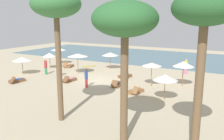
# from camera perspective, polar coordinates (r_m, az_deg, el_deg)

# --- Properties ---
(ground_plane) EXTENTS (60.00, 60.00, 0.00)m
(ground_plane) POSITION_cam_1_polar(r_m,az_deg,el_deg) (24.41, -3.40, -2.45)
(ground_plane) COLOR #BCAD8E
(ocean_water) EXTENTS (48.00, 16.00, 0.06)m
(ocean_water) POSITION_cam_1_polar(r_m,az_deg,el_deg) (39.53, 9.84, 3.09)
(ocean_water) COLOR slate
(ocean_water) RESTS_ON ground_plane
(umbrella_0) EXTENTS (2.28, 2.28, 2.30)m
(umbrella_0) POSITION_cam_1_polar(r_m,az_deg,el_deg) (27.12, -8.17, 3.52)
(umbrella_0) COLOR olive
(umbrella_0) RESTS_ON ground_plane
(umbrella_1) EXTENTS (1.92, 1.92, 2.33)m
(umbrella_1) POSITION_cam_1_polar(r_m,az_deg,el_deg) (22.79, 16.61, 1.37)
(umbrella_1) COLOR brown
(umbrella_1) RESTS_ON ground_plane
(umbrella_2) EXTENTS (1.80, 1.80, 2.21)m
(umbrella_2) POSITION_cam_1_polar(r_m,az_deg,el_deg) (22.11, 9.44, 1.31)
(umbrella_2) COLOR olive
(umbrella_2) RESTS_ON ground_plane
(umbrella_3) EXTENTS (1.99, 1.99, 2.30)m
(umbrella_3) POSITION_cam_1_polar(r_m,az_deg,el_deg) (33.32, -12.63, 4.91)
(umbrella_3) COLOR olive
(umbrella_3) RESTS_ON ground_plane
(umbrella_4) EXTENTS (2.08, 2.08, 2.10)m
(umbrella_4) POSITION_cam_1_polar(r_m,az_deg,el_deg) (29.33, -0.43, 3.82)
(umbrella_4) COLOR olive
(umbrella_4) RESTS_ON ground_plane
(umbrella_5) EXTENTS (2.11, 2.11, 1.97)m
(umbrella_5) POSITION_cam_1_polar(r_m,az_deg,el_deg) (28.36, -20.61, 2.47)
(umbrella_5) COLOR brown
(umbrella_5) RESTS_ON ground_plane
(umbrella_6) EXTENTS (1.90, 1.90, 2.02)m
(umbrella_6) POSITION_cam_1_polar(r_m,az_deg,el_deg) (18.57, 12.53, -1.72)
(umbrella_6) COLOR olive
(umbrella_6) RESTS_ON ground_plane
(umbrella_7) EXTENTS (1.78, 1.78, 1.96)m
(umbrella_7) POSITION_cam_1_polar(r_m,az_deg,el_deg) (30.82, -14.63, 3.51)
(umbrella_7) COLOR olive
(umbrella_7) RESTS_ON ground_plane
(lounger_0) EXTENTS (0.92, 1.78, 0.69)m
(lounger_0) POSITION_cam_1_polar(r_m,az_deg,el_deg) (24.24, -10.19, -2.30)
(lounger_0) COLOR brown
(lounger_0) RESTS_ON ground_plane
(lounger_1) EXTENTS (1.04, 1.79, 0.69)m
(lounger_1) POSITION_cam_1_polar(r_m,az_deg,el_deg) (25.39, -21.71, -2.33)
(lounger_1) COLOR brown
(lounger_1) RESTS_ON ground_plane
(lounger_2) EXTENTS (0.64, 1.71, 0.68)m
(lounger_2) POSITION_cam_1_polar(r_m,az_deg,el_deg) (22.24, 1.40, -3.43)
(lounger_2) COLOR brown
(lounger_2) RESTS_ON ground_plane
(lounger_3) EXTENTS (1.22, 1.75, 0.73)m
(lounger_3) POSITION_cam_1_polar(r_m,az_deg,el_deg) (25.48, 3.12, -1.43)
(lounger_3) COLOR brown
(lounger_3) RESTS_ON ground_plane
(lounger_4) EXTENTS (1.18, 1.75, 0.73)m
(lounger_4) POSITION_cam_1_polar(r_m,az_deg,el_deg) (20.33, 5.58, -5.01)
(lounger_4) COLOR olive
(lounger_4) RESTS_ON ground_plane
(lounger_5) EXTENTS (1.04, 1.76, 0.72)m
(lounger_5) POSITION_cam_1_polar(r_m,az_deg,el_deg) (31.21, -10.12, 0.94)
(lounger_5) COLOR brown
(lounger_5) RESTS_ON ground_plane
(person_0) EXTENTS (0.34, 0.34, 1.77)m
(person_0) POSITION_cam_1_polar(r_m,az_deg,el_deg) (26.29, 20.15, -0.13)
(person_0) COLOR white
(person_0) RESTS_ON ground_plane
(person_1) EXTENTS (0.50, 0.50, 1.70)m
(person_1) POSITION_cam_1_polar(r_m,az_deg,el_deg) (26.41, -12.63, 0.30)
(person_1) COLOR #2D4C8C
(person_1) RESTS_ON ground_plane
(person_2) EXTENTS (0.40, 0.40, 1.69)m
(person_2) POSITION_cam_1_polar(r_m,az_deg,el_deg) (28.14, 17.14, 0.75)
(person_2) COLOR #D17299
(person_2) RESTS_ON ground_plane
(person_3) EXTENTS (0.37, 0.37, 1.73)m
(person_3) POSITION_cam_1_polar(r_m,az_deg,el_deg) (27.77, -15.47, 0.78)
(person_3) COLOR #338C59
(person_3) RESTS_ON ground_plane
(person_4) EXTENTS (0.32, 0.32, 1.81)m
(person_4) POSITION_cam_1_polar(r_m,az_deg,el_deg) (21.81, -6.15, -1.75)
(person_4) COLOR #BF3338
(person_4) RESTS_ON ground_plane
(palm_0) EXTENTS (2.86, 2.86, 7.74)m
(palm_0) POSITION_cam_1_polar(r_m,az_deg,el_deg) (14.27, -13.14, 14.28)
(palm_0) COLOR brown
(palm_0) RESTS_ON ground_plane
(palm_1) EXTENTS (2.66, 2.66, 7.30)m
(palm_1) POSITION_cam_1_polar(r_m,az_deg,el_deg) (10.41, 21.16, 12.20)
(palm_1) COLOR brown
(palm_1) RESTS_ON ground_plane
(palm_3) EXTENTS (3.12, 3.12, 7.00)m
(palm_3) POSITION_cam_1_polar(r_m,az_deg,el_deg) (11.29, 3.08, 11.29)
(palm_3) COLOR brown
(palm_3) RESTS_ON ground_plane
(dog) EXTENTS (0.50, 0.66, 0.31)m
(dog) POSITION_cam_1_polar(r_m,az_deg,el_deg) (24.85, 12.71, -2.08)
(dog) COLOR olive
(dog) RESTS_ON ground_plane
(surfboard) EXTENTS (1.66, 1.90, 0.07)m
(surfboard) POSITION_cam_1_polar(r_m,az_deg,el_deg) (31.52, -5.61, 0.93)
(surfboard) COLOR gold
(surfboard) RESTS_ON ground_plane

